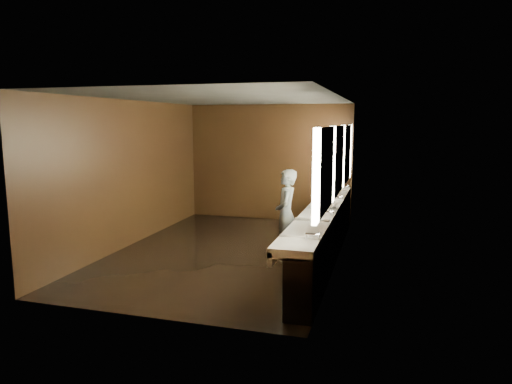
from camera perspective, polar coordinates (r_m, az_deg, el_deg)
floor at (r=8.57m, az=-3.47°, el=-7.42°), size 6.00×6.00×0.00m
ceiling at (r=8.24m, az=-3.65°, el=11.63°), size 4.00×6.00×0.02m
wall_back at (r=11.14m, az=1.64°, el=3.70°), size 4.00×0.02×2.80m
wall_front at (r=5.59m, az=-13.94°, el=-1.70°), size 4.00×0.02×2.80m
wall_left at (r=9.15m, az=-15.44°, el=2.27°), size 0.02×6.00×2.80m
wall_right at (r=7.85m, az=10.33°, el=1.40°), size 0.02×6.00×2.80m
sink_counter at (r=8.04m, az=8.68°, el=-4.95°), size 0.55×5.40×1.01m
mirror_band at (r=7.82m, az=10.26°, el=3.95°), size 0.06×5.03×1.15m
person at (r=8.04m, az=3.78°, el=-2.75°), size 0.47×0.63×1.57m
trash_bin at (r=7.64m, az=6.51°, el=-7.43°), size 0.44×0.44×0.53m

